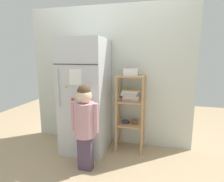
# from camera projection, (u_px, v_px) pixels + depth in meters

# --- Properties ---
(ground_plane) EXTENTS (6.00, 6.00, 0.00)m
(ground_plane) POSITION_uv_depth(u_px,v_px,m) (103.00, 151.00, 2.80)
(ground_plane) COLOR tan
(kitchen_wall_back) EXTENTS (2.54, 0.03, 2.12)m
(kitchen_wall_back) POSITION_uv_depth(u_px,v_px,m) (109.00, 77.00, 2.94)
(kitchen_wall_back) COLOR silver
(kitchen_wall_back) RESTS_ON ground
(refrigerator) EXTENTS (0.61, 0.65, 1.62)m
(refrigerator) POSITION_uv_depth(u_px,v_px,m) (86.00, 96.00, 2.73)
(refrigerator) COLOR silver
(refrigerator) RESTS_ON ground
(child_standing) EXTENTS (0.34, 0.25, 1.06)m
(child_standing) POSITION_uv_depth(u_px,v_px,m) (85.00, 119.00, 2.24)
(child_standing) COLOR #4C3C53
(child_standing) RESTS_ON ground
(pantry_shelf_unit) EXTENTS (0.40, 0.34, 1.11)m
(pantry_shelf_unit) POSITION_uv_depth(u_px,v_px,m) (131.00, 104.00, 2.72)
(pantry_shelf_unit) COLOR tan
(pantry_shelf_unit) RESTS_ON ground
(fruit_bin) EXTENTS (0.22, 0.15, 0.10)m
(fruit_bin) POSITION_uv_depth(u_px,v_px,m) (132.00, 73.00, 2.65)
(fruit_bin) COLOR white
(fruit_bin) RESTS_ON pantry_shelf_unit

